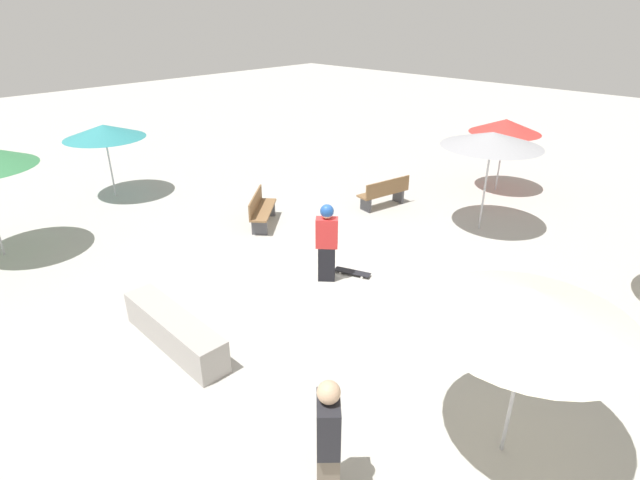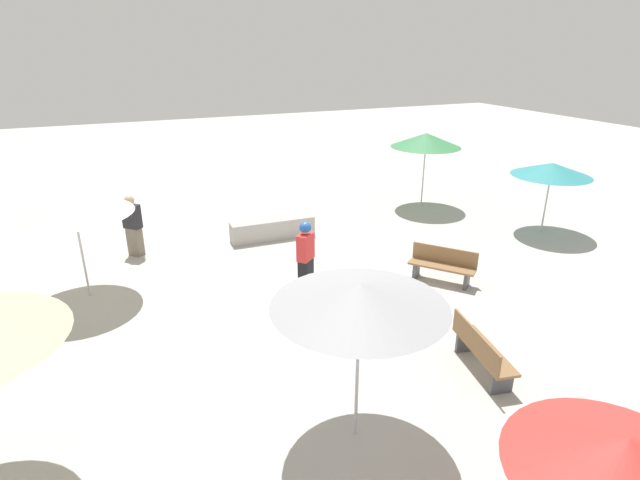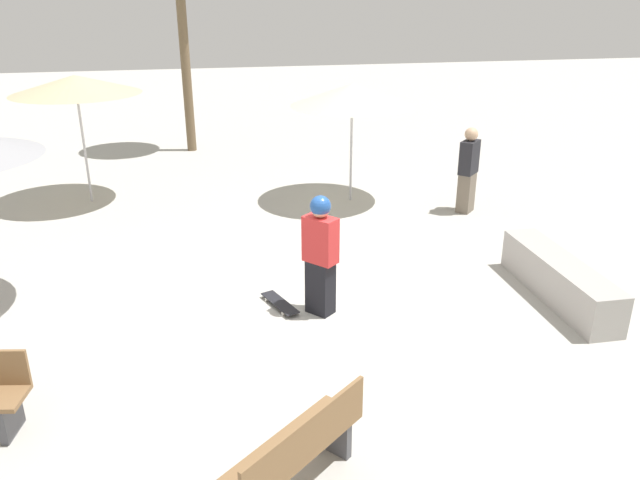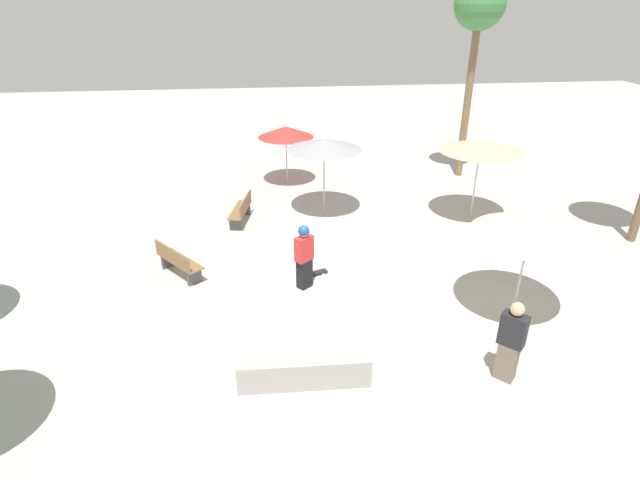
{
  "view_description": "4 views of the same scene",
  "coord_description": "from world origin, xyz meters",
  "px_view_note": "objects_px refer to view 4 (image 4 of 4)",
  "views": [
    {
      "loc": [
        -6.79,
        -6.48,
        5.35
      ],
      "look_at": [
        0.13,
        0.14,
        0.79
      ],
      "focal_mm": 28.0,
      "sensor_mm": 36.0,
      "label": 1
    },
    {
      "loc": [
        9.95,
        -4.05,
        5.5
      ],
      "look_at": [
        -0.44,
        0.41,
        1.01
      ],
      "focal_mm": 28.0,
      "sensor_mm": 36.0,
      "label": 2
    },
    {
      "loc": [
        1.65,
        7.39,
        4.19
      ],
      "look_at": [
        0.08,
        0.1,
        1.19
      ],
      "focal_mm": 35.0,
      "sensor_mm": 36.0,
      "label": 3
    },
    {
      "loc": [
        -10.8,
        0.7,
        6.7
      ],
      "look_at": [
        0.41,
        -0.59,
        1.1
      ],
      "focal_mm": 28.0,
      "sensor_mm": 36.0,
      "label": 4
    }
  ],
  "objects_px": {
    "shade_umbrella_grey": "(324,144)",
    "shade_umbrella_tan": "(481,146)",
    "skateboard": "(313,273)",
    "shade_umbrella_cream": "(531,226)",
    "palm_tree_center_right": "(479,11)",
    "concrete_ledge": "(304,370)",
    "bench_far": "(242,210)",
    "bench_near": "(178,261)",
    "shade_umbrella_red": "(286,132)",
    "bystander_watching": "(511,342)",
    "skater_main": "(304,255)"
  },
  "relations": [
    {
      "from": "bench_far",
      "to": "skater_main",
      "type": "bearing_deg",
      "value": -147.11
    },
    {
      "from": "palm_tree_center_right",
      "to": "shade_umbrella_grey",
      "type": "bearing_deg",
      "value": 118.6
    },
    {
      "from": "skateboard",
      "to": "shade_umbrella_red",
      "type": "distance_m",
      "value": 7.57
    },
    {
      "from": "shade_umbrella_grey",
      "to": "bench_far",
      "type": "bearing_deg",
      "value": 100.53
    },
    {
      "from": "bench_near",
      "to": "shade_umbrella_tan",
      "type": "xyz_separation_m",
      "value": [
        2.81,
        -9.1,
        2.01
      ]
    },
    {
      "from": "shade_umbrella_tan",
      "to": "bench_far",
      "type": "bearing_deg",
      "value": 86.44
    },
    {
      "from": "shade_umbrella_grey",
      "to": "shade_umbrella_cream",
      "type": "bearing_deg",
      "value": -150.05
    },
    {
      "from": "skateboard",
      "to": "shade_umbrella_cream",
      "type": "height_order",
      "value": "shade_umbrella_cream"
    },
    {
      "from": "concrete_ledge",
      "to": "bench_near",
      "type": "height_order",
      "value": "bench_near"
    },
    {
      "from": "shade_umbrella_grey",
      "to": "shade_umbrella_tan",
      "type": "bearing_deg",
      "value": -101.53
    },
    {
      "from": "shade_umbrella_tan",
      "to": "shade_umbrella_red",
      "type": "xyz_separation_m",
      "value": [
        4.11,
        5.87,
        -0.42
      ]
    },
    {
      "from": "bench_near",
      "to": "shade_umbrella_cream",
      "type": "bearing_deg",
      "value": 32.46
    },
    {
      "from": "shade_umbrella_tan",
      "to": "bystander_watching",
      "type": "bearing_deg",
      "value": 162.84
    },
    {
      "from": "concrete_ledge",
      "to": "shade_umbrella_red",
      "type": "bearing_deg",
      "value": -1.56
    },
    {
      "from": "concrete_ledge",
      "to": "bystander_watching",
      "type": "height_order",
      "value": "bystander_watching"
    },
    {
      "from": "concrete_ledge",
      "to": "bench_far",
      "type": "xyz_separation_m",
      "value": [
        7.67,
        1.36,
        0.12
      ]
    },
    {
      "from": "shade_umbrella_tan",
      "to": "bench_near",
      "type": "bearing_deg",
      "value": 107.14
    },
    {
      "from": "skater_main",
      "to": "skateboard",
      "type": "bearing_deg",
      "value": 22.32
    },
    {
      "from": "skater_main",
      "to": "shade_umbrella_red",
      "type": "height_order",
      "value": "shade_umbrella_red"
    },
    {
      "from": "concrete_ledge",
      "to": "palm_tree_center_right",
      "type": "xyz_separation_m",
      "value": [
        11.43,
        -7.34,
        5.83
      ]
    },
    {
      "from": "skateboard",
      "to": "shade_umbrella_cream",
      "type": "relative_size",
      "value": 0.33
    },
    {
      "from": "shade_umbrella_tan",
      "to": "shade_umbrella_cream",
      "type": "bearing_deg",
      "value": 168.42
    },
    {
      "from": "concrete_ledge",
      "to": "shade_umbrella_tan",
      "type": "xyz_separation_m",
      "value": [
        7.2,
        -6.18,
        2.14
      ]
    },
    {
      "from": "bench_near",
      "to": "bench_far",
      "type": "relative_size",
      "value": 0.92
    },
    {
      "from": "shade_umbrella_tan",
      "to": "palm_tree_center_right",
      "type": "relative_size",
      "value": 0.36
    },
    {
      "from": "shade_umbrella_tan",
      "to": "shade_umbrella_grey",
      "type": "distance_m",
      "value": 4.9
    },
    {
      "from": "concrete_ledge",
      "to": "bench_far",
      "type": "bearing_deg",
      "value": 10.05
    },
    {
      "from": "bench_far",
      "to": "bystander_watching",
      "type": "distance_m",
      "value": 9.54
    },
    {
      "from": "skater_main",
      "to": "bench_far",
      "type": "bearing_deg",
      "value": 71.2
    },
    {
      "from": "shade_umbrella_cream",
      "to": "bench_far",
      "type": "bearing_deg",
      "value": 47.52
    },
    {
      "from": "bench_far",
      "to": "shade_umbrella_cream",
      "type": "height_order",
      "value": "shade_umbrella_cream"
    },
    {
      "from": "skateboard",
      "to": "shade_umbrella_grey",
      "type": "xyz_separation_m",
      "value": [
        4.18,
        -0.8,
        2.31
      ]
    },
    {
      "from": "skater_main",
      "to": "bench_near",
      "type": "height_order",
      "value": "skater_main"
    },
    {
      "from": "shade_umbrella_red",
      "to": "shade_umbrella_tan",
      "type": "bearing_deg",
      "value": -124.97
    },
    {
      "from": "palm_tree_center_right",
      "to": "bystander_watching",
      "type": "bearing_deg",
      "value": 163.48
    },
    {
      "from": "skateboard",
      "to": "bystander_watching",
      "type": "distance_m",
      "value": 5.47
    },
    {
      "from": "bench_near",
      "to": "bystander_watching",
      "type": "distance_m",
      "value": 8.26
    },
    {
      "from": "palm_tree_center_right",
      "to": "skateboard",
      "type": "bearing_deg",
      "value": 137.69
    },
    {
      "from": "palm_tree_center_right",
      "to": "concrete_ledge",
      "type": "bearing_deg",
      "value": 147.27
    },
    {
      "from": "skateboard",
      "to": "shade_umbrella_cream",
      "type": "xyz_separation_m",
      "value": [
        -2.22,
        -4.49,
        2.17
      ]
    },
    {
      "from": "shade_umbrella_tan",
      "to": "shade_umbrella_cream",
      "type": "distance_m",
      "value": 5.54
    },
    {
      "from": "shade_umbrella_red",
      "to": "bench_far",
      "type": "bearing_deg",
      "value": 155.37
    },
    {
      "from": "skater_main",
      "to": "shade_umbrella_tan",
      "type": "height_order",
      "value": "shade_umbrella_tan"
    },
    {
      "from": "skateboard",
      "to": "bench_near",
      "type": "xyz_separation_m",
      "value": [
        0.39,
        3.5,
        0.37
      ]
    },
    {
      "from": "shade_umbrella_cream",
      "to": "bystander_watching",
      "type": "xyz_separation_m",
      "value": [
        -2.09,
        1.21,
        -1.37
      ]
    },
    {
      "from": "concrete_ledge",
      "to": "bench_near",
      "type": "relative_size",
      "value": 1.67
    },
    {
      "from": "skater_main",
      "to": "bench_near",
      "type": "distance_m",
      "value": 3.39
    },
    {
      "from": "bench_near",
      "to": "palm_tree_center_right",
      "type": "height_order",
      "value": "palm_tree_center_right"
    },
    {
      "from": "shade_umbrella_cream",
      "to": "concrete_ledge",
      "type": "bearing_deg",
      "value": 109.35
    },
    {
      "from": "skateboard",
      "to": "bench_near",
      "type": "distance_m",
      "value": 3.54
    }
  ]
}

